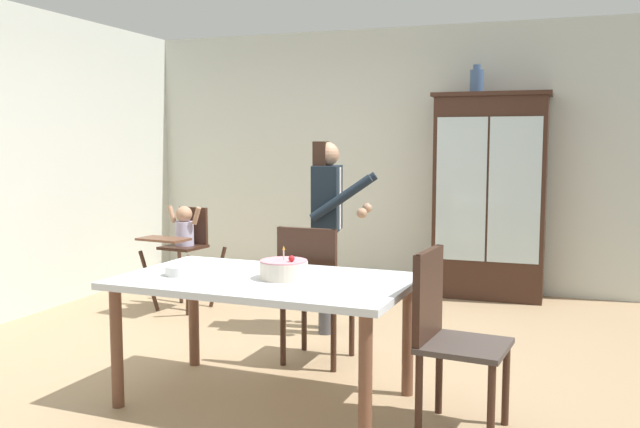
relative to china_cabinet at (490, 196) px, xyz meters
The scene contains 11 objects.
ground_plane 2.81m from the china_cabinet, 115.82° to the right, with size 6.24×6.24×0.00m, color tan.
wall_back 1.23m from the china_cabinet, 167.03° to the left, with size 5.32×0.06×2.70m, color silver.
china_cabinet is the anchor object (origin of this frame).
ceramic_vase 1.12m from the china_cabinet, behind, with size 0.13×0.13×0.27m.
high_chair_with_toddler 2.95m from the china_cabinet, 151.11° to the right, with size 0.64×0.74×0.95m.
adult_person 2.00m from the china_cabinet, 122.94° to the right, with size 0.56×0.55×1.53m.
dining_table 3.39m from the china_cabinet, 106.25° to the right, with size 1.72×1.07×0.74m.
birthday_cake 3.33m from the china_cabinet, 104.50° to the right, with size 0.28×0.28×0.19m.
serving_bowl 3.64m from the china_cabinet, 113.58° to the right, with size 0.18×0.18×0.06m, color silver.
dining_chair_far_side 2.72m from the china_cabinet, 109.87° to the right, with size 0.46×0.46×0.96m.
dining_chair_right_end 3.31m from the china_cabinet, 87.96° to the right, with size 0.49×0.49×0.96m.
Camera 1 is at (1.83, -4.49, 1.53)m, focal length 38.75 mm.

